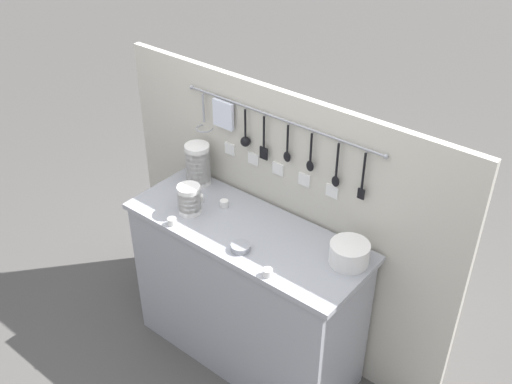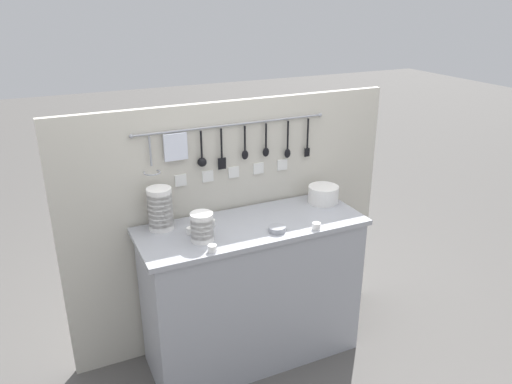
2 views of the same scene
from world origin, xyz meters
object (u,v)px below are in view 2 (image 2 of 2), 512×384
object	(u,v)px
bowl_stack_back_corner	(160,209)
bowl_stack_wide_centre	(202,227)
steel_mixing_bowl	(277,229)
cup_edge_far	(211,223)
cup_by_caddy	(316,226)
cup_centre	(212,248)
cup_front_left	(191,231)
plate_stack	(323,194)

from	to	relation	value
bowl_stack_back_corner	bowl_stack_wide_centre	distance (m)	0.30
steel_mixing_bowl	cup_edge_far	distance (m)	0.39
cup_by_caddy	cup_edge_far	bearing A→B (deg)	151.01
cup_edge_far	cup_centre	bearing A→B (deg)	-109.28
cup_centre	cup_edge_far	bearing A→B (deg)	70.72
bowl_stack_wide_centre	cup_by_caddy	size ratio (longest dim) A/B	3.44
steel_mixing_bowl	cup_edge_far	bearing A→B (deg)	143.63
cup_by_caddy	cup_front_left	bearing A→B (deg)	159.90
cup_edge_far	cup_front_left	world-z (taller)	same
steel_mixing_bowl	cup_centre	distance (m)	0.43
plate_stack	cup_edge_far	distance (m)	0.79
bowl_stack_wide_centre	steel_mixing_bowl	distance (m)	0.44
steel_mixing_bowl	cup_centre	world-z (taller)	cup_centre
plate_stack	cup_by_caddy	size ratio (longest dim) A/B	4.09
bowl_stack_back_corner	cup_edge_far	bearing A→B (deg)	-17.81
steel_mixing_bowl	cup_by_caddy	size ratio (longest dim) A/B	2.09
cup_centre	cup_by_caddy	distance (m)	0.64
bowl_stack_wide_centre	bowl_stack_back_corner	bearing A→B (deg)	124.07
cup_by_caddy	bowl_stack_wide_centre	bearing A→B (deg)	167.63
plate_stack	bowl_stack_back_corner	bearing A→B (deg)	176.61
bowl_stack_wide_centre	cup_by_caddy	bearing A→B (deg)	-12.37
bowl_stack_wide_centre	cup_edge_far	xyz separation A→B (m)	(0.11, 0.16, -0.06)
cup_edge_far	bowl_stack_wide_centre	bearing A→B (deg)	-125.02
bowl_stack_back_corner	cup_edge_far	distance (m)	0.31
bowl_stack_wide_centre	cup_by_caddy	distance (m)	0.67
bowl_stack_back_corner	cup_edge_far	xyz separation A→B (m)	(0.28, -0.09, -0.11)
cup_edge_far	cup_front_left	size ratio (longest dim) A/B	1.00
cup_by_caddy	cup_centre	bearing A→B (deg)	180.00
bowl_stack_back_corner	bowl_stack_wide_centre	world-z (taller)	bowl_stack_back_corner
cup_edge_far	cup_by_caddy	bearing A→B (deg)	-28.99
bowl_stack_back_corner	plate_stack	xyz separation A→B (m)	(1.06, -0.06, -0.07)
steel_mixing_bowl	cup_by_caddy	bearing A→B (deg)	-16.58
steel_mixing_bowl	plate_stack	bearing A→B (deg)	28.62
bowl_stack_back_corner	steel_mixing_bowl	size ratio (longest dim) A/B	2.50
cup_centre	plate_stack	bearing A→B (deg)	19.99
cup_edge_far	cup_front_left	bearing A→B (deg)	-160.89
cup_centre	cup_by_caddy	xyz separation A→B (m)	(0.64, 0.00, 0.00)
bowl_stack_back_corner	plate_stack	bearing A→B (deg)	-3.39
plate_stack	steel_mixing_bowl	world-z (taller)	plate_stack
cup_edge_far	cup_centre	world-z (taller)	same
bowl_stack_back_corner	cup_edge_far	world-z (taller)	bowl_stack_back_corner
steel_mixing_bowl	cup_centre	size ratio (longest dim) A/B	2.09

